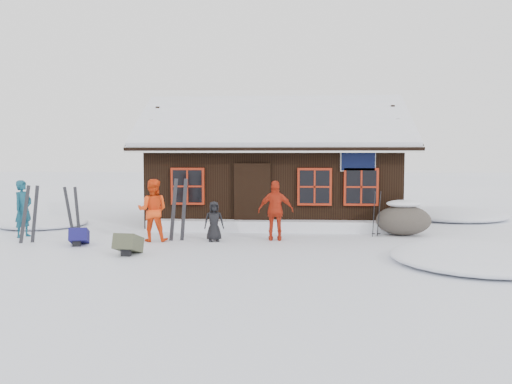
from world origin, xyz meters
TOP-DOWN VIEW (x-y plane):
  - ground at (0.00, 0.00)m, footprint 120.00×120.00m
  - mountain_hut at (1.50, 4.98)m, footprint 8.90×6.09m
  - snow_drift at (1.50, 2.25)m, footprint 7.60×0.60m
  - snow_mounds at (1.65, 1.86)m, footprint 20.60×13.20m
  - skier_teal at (-5.44, 0.73)m, footprint 0.52×0.67m
  - skier_orange_left at (-1.62, 0.28)m, footprint 0.86×0.69m
  - skier_orange_right at (1.67, 0.60)m, footprint 0.96×0.42m
  - skier_crouched at (0.02, 0.36)m, footprint 0.59×0.45m
  - boulder at (5.32, 1.75)m, footprint 1.56×1.17m
  - ski_pair_left at (-4.77, -0.17)m, footprint 0.56×0.18m
  - ski_pair_mid at (-3.70, 0.08)m, footprint 0.52×0.20m
  - ski_pair_right at (-0.94, 0.43)m, footprint 0.53×0.11m
  - ski_poles at (4.50, 1.46)m, footprint 0.24×0.12m
  - backpack_blue at (-3.33, -0.45)m, footprint 0.58×0.69m
  - backpack_olive at (-1.69, -1.58)m, footprint 0.56×0.71m

SIDE VIEW (x-z plane):
  - ground at x=0.00m, z-range 0.00..0.00m
  - snow_mounds at x=1.65m, z-range -0.24..0.24m
  - backpack_blue at x=-3.33m, z-range 0.00..0.32m
  - snow_drift at x=1.50m, z-range 0.00..0.35m
  - backpack_olive at x=-1.69m, z-range 0.00..0.36m
  - boulder at x=5.32m, z-range 0.01..0.92m
  - skier_crouched at x=0.02m, z-range 0.00..1.07m
  - ski_poles at x=4.50m, z-range -0.04..1.29m
  - ski_pair_mid at x=-3.70m, z-range -0.05..1.47m
  - ski_pair_left at x=-4.77m, z-range -0.05..1.52m
  - skier_teal at x=-5.44m, z-range 0.00..1.61m
  - skier_orange_right at x=1.67m, z-range 0.00..1.62m
  - ski_pair_right at x=-0.94m, z-range -0.05..1.68m
  - skier_orange_left at x=-1.62m, z-range 0.00..1.67m
  - mountain_hut at x=1.50m, z-range -0.63..3.79m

